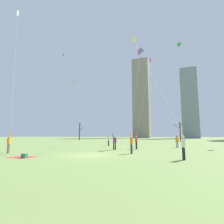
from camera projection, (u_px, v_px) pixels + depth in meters
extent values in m
plane|color=#7A934C|center=(89.00, 155.00, 15.03)|extent=(400.00, 400.00, 0.00)
cylinder|color=#33384C|center=(132.00, 149.00, 16.19)|extent=(0.14, 0.14, 0.85)
cylinder|color=#33384C|center=(131.00, 149.00, 16.40)|extent=(0.14, 0.14, 0.85)
cube|color=orange|center=(131.00, 141.00, 16.39)|extent=(0.33, 0.39, 0.54)
sphere|color=beige|center=(131.00, 137.00, 16.44)|extent=(0.22, 0.22, 0.22)
cylinder|color=orange|center=(132.00, 142.00, 16.18)|extent=(0.09, 0.09, 0.55)
cylinder|color=orange|center=(131.00, 136.00, 16.65)|extent=(0.17, 0.22, 0.56)
cube|color=purple|center=(140.00, 51.00, 27.86)|extent=(0.49, 1.31, 1.29)
cylinder|color=black|center=(140.00, 51.00, 27.86)|extent=(0.41, 0.04, 0.81)
cylinder|color=purple|center=(139.00, 60.00, 27.74)|extent=(0.02, 0.02, 1.87)
cylinder|color=silver|center=(136.00, 82.00, 22.27)|extent=(0.68, 9.94, 12.66)
cylinder|color=black|center=(136.00, 146.00, 21.50)|extent=(0.14, 0.14, 0.85)
cylinder|color=black|center=(137.00, 146.00, 21.70)|extent=(0.14, 0.14, 0.85)
cube|color=red|center=(136.00, 140.00, 21.69)|extent=(0.23, 0.36, 0.54)
sphere|color=tan|center=(136.00, 137.00, 21.74)|extent=(0.22, 0.22, 0.22)
cylinder|color=red|center=(136.00, 140.00, 21.49)|extent=(0.09, 0.09, 0.55)
cylinder|color=red|center=(137.00, 136.00, 21.94)|extent=(0.11, 0.21, 0.56)
cube|color=pink|center=(150.00, 60.00, 35.66)|extent=(0.34, 1.11, 1.12)
cylinder|color=black|center=(150.00, 60.00, 35.66)|extent=(0.25, 0.03, 0.73)
cylinder|color=pink|center=(150.00, 66.00, 35.55)|extent=(0.02, 0.02, 1.59)
cylinder|color=silver|center=(145.00, 88.00, 28.81)|extent=(0.48, 12.75, 14.51)
cylinder|color=#726656|center=(8.00, 149.00, 16.76)|extent=(0.14, 0.14, 0.85)
cylinder|color=#726656|center=(9.00, 148.00, 16.98)|extent=(0.14, 0.14, 0.85)
cube|color=orange|center=(9.00, 141.00, 16.96)|extent=(0.34, 0.39, 0.54)
sphere|color=tan|center=(9.00, 137.00, 17.01)|extent=(0.22, 0.22, 0.22)
cylinder|color=orange|center=(8.00, 141.00, 16.75)|extent=(0.09, 0.09, 0.55)
cylinder|color=orange|center=(10.00, 136.00, 17.23)|extent=(0.17, 0.22, 0.56)
cube|color=white|center=(18.00, 13.00, 25.69)|extent=(0.65, 0.87, 1.04)
cylinder|color=black|center=(18.00, 13.00, 25.69)|extent=(0.15, 0.17, 0.68)
cylinder|color=silver|center=(15.00, 61.00, 21.48)|extent=(5.52, 4.78, 17.04)
cylinder|color=black|center=(115.00, 146.00, 20.79)|extent=(0.14, 0.14, 0.85)
cylinder|color=black|center=(114.00, 146.00, 20.91)|extent=(0.14, 0.14, 0.85)
cube|color=purple|center=(115.00, 140.00, 20.94)|extent=(0.38, 0.27, 0.54)
sphere|color=tan|center=(115.00, 137.00, 20.99)|extent=(0.22, 0.22, 0.22)
cylinder|color=purple|center=(116.00, 140.00, 20.83)|extent=(0.09, 0.09, 0.55)
cylinder|color=purple|center=(113.00, 136.00, 21.11)|extent=(0.22, 0.13, 0.56)
cube|color=orange|center=(75.00, 81.00, 31.13)|extent=(0.97, 1.29, 1.52)
cylinder|color=black|center=(75.00, 81.00, 31.13)|extent=(0.26, 0.37, 0.96)
cylinder|color=orange|center=(73.00, 90.00, 30.77)|extent=(0.02, 0.02, 2.19)
cylinder|color=silver|center=(90.00, 102.00, 26.14)|extent=(9.06, 6.31, 9.17)
cylinder|color=black|center=(184.00, 154.00, 12.08)|extent=(0.14, 0.14, 0.85)
cylinder|color=black|center=(183.00, 153.00, 12.30)|extent=(0.14, 0.14, 0.85)
cube|color=white|center=(183.00, 143.00, 12.28)|extent=(0.27, 0.38, 0.54)
sphere|color=beige|center=(183.00, 137.00, 12.33)|extent=(0.22, 0.22, 0.22)
cylinder|color=white|center=(184.00, 144.00, 12.07)|extent=(0.09, 0.09, 0.55)
cylinder|color=white|center=(182.00, 136.00, 12.55)|extent=(0.13, 0.22, 0.56)
cube|color=yellow|center=(134.00, 39.00, 28.69)|extent=(0.46, 1.29, 1.20)
cylinder|color=black|center=(134.00, 39.00, 28.69)|extent=(0.40, 0.19, 0.74)
cylinder|color=silver|center=(148.00, 68.00, 20.63)|extent=(5.94, 13.10, 14.91)
cylinder|color=#33384C|center=(109.00, 143.00, 28.22)|extent=(0.14, 0.14, 0.85)
cylinder|color=#33384C|center=(108.00, 143.00, 28.42)|extent=(0.14, 0.14, 0.85)
cube|color=white|center=(109.00, 139.00, 28.41)|extent=(0.38, 0.39, 0.54)
sphere|color=tan|center=(109.00, 136.00, 28.46)|extent=(0.22, 0.22, 0.22)
cylinder|color=white|center=(109.00, 139.00, 28.22)|extent=(0.09, 0.09, 0.55)
cylinder|color=white|center=(108.00, 139.00, 28.60)|extent=(0.09, 0.09, 0.55)
cylinder|color=gray|center=(178.00, 144.00, 24.47)|extent=(0.14, 0.14, 0.85)
cylinder|color=gray|center=(177.00, 145.00, 24.40)|extent=(0.14, 0.14, 0.85)
cube|color=orange|center=(177.00, 139.00, 24.52)|extent=(0.39, 0.37, 0.54)
sphere|color=brown|center=(177.00, 136.00, 24.57)|extent=(0.22, 0.22, 0.22)
cylinder|color=orange|center=(178.00, 140.00, 24.59)|extent=(0.09, 0.09, 0.55)
cylinder|color=orange|center=(176.00, 140.00, 24.45)|extent=(0.09, 0.09, 0.55)
cube|color=teal|center=(143.00, 51.00, 41.26)|extent=(0.71, 0.20, 0.71)
cylinder|color=black|center=(143.00, 51.00, 41.26)|extent=(0.10, 0.16, 0.46)
cylinder|color=teal|center=(143.00, 54.00, 41.26)|extent=(0.02, 0.02, 1.00)
cylinder|color=silver|center=(132.00, 95.00, 39.43)|extent=(4.57, 2.59, 20.81)
cylinder|color=#3F3833|center=(121.00, 143.00, 37.61)|extent=(0.10, 0.10, 0.08)
cylinder|color=#3F3833|center=(224.00, 143.00, 36.81)|extent=(0.10, 0.10, 0.08)
cube|color=blue|center=(63.00, 55.00, 47.69)|extent=(0.73, 0.55, 0.88)
cylinder|color=black|center=(63.00, 55.00, 47.69)|extent=(0.07, 0.12, 0.58)
cylinder|color=silver|center=(66.00, 96.00, 44.70)|extent=(3.73, 1.99, 22.67)
cylinder|color=#3F3833|center=(69.00, 142.00, 41.72)|extent=(0.10, 0.10, 0.08)
cube|color=green|center=(179.00, 44.00, 34.05)|extent=(0.91, 0.71, 1.11)
cylinder|color=black|center=(179.00, 44.00, 34.05)|extent=(0.11, 0.24, 0.71)
cylinder|color=silver|center=(199.00, 90.00, 30.84)|extent=(5.57, 2.39, 18.62)
cylinder|color=#3F3833|center=(224.00, 146.00, 27.63)|extent=(0.10, 0.10, 0.08)
cube|color=#CC3838|center=(22.00, 157.00, 13.65)|extent=(1.92, 1.56, 0.01)
cube|color=#268C4C|center=(24.00, 156.00, 13.23)|extent=(0.40, 0.28, 0.30)
cylinder|color=#423326|center=(80.00, 132.00, 63.07)|extent=(0.32, 0.32, 5.91)
cylinder|color=#423326|center=(81.00, 129.00, 62.96)|extent=(1.36, 0.21, 1.23)
cylinder|color=#423326|center=(80.00, 128.00, 63.67)|extent=(0.48, 0.87, 0.72)
cylinder|color=#423326|center=(80.00, 124.00, 62.97)|extent=(0.90, 0.88, 0.98)
cylinder|color=#4C3828|center=(180.00, 132.00, 49.94)|extent=(0.31, 0.31, 5.35)
cylinder|color=#4C3828|center=(181.00, 125.00, 49.93)|extent=(0.88, 0.51, 0.85)
cylinder|color=#4C3828|center=(182.00, 130.00, 50.69)|extent=(0.99, 1.81, 0.83)
cylinder|color=#4C3828|center=(177.00, 125.00, 50.24)|extent=(1.70, 0.60, 0.83)
cylinder|color=#4C3828|center=(177.00, 127.00, 50.21)|extent=(1.63, 0.49, 0.82)
cylinder|color=#4C3828|center=(179.00, 128.00, 50.56)|extent=(0.45, 0.98, 0.56)
cube|color=gray|center=(141.00, 99.00, 131.53)|extent=(11.44, 11.23, 56.73)
cylinder|color=#99999E|center=(141.00, 58.00, 135.48)|extent=(0.80, 0.80, 4.38)
cube|color=gray|center=(189.00, 103.00, 110.72)|extent=(9.31, 9.27, 42.64)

